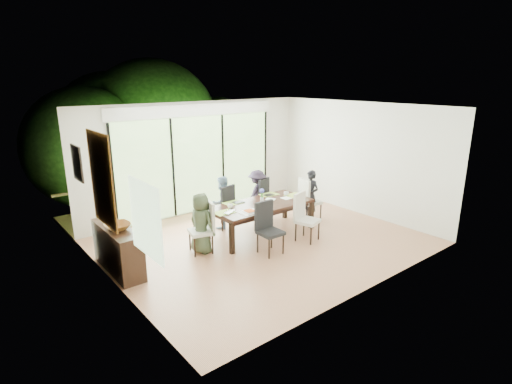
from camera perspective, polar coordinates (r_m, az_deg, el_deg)
floor at (r=8.24m, az=1.10°, el=-7.11°), size 6.00×5.00×0.01m
ceiling at (r=7.59m, az=1.21°, el=12.05°), size 6.00×5.00×0.01m
wall_back at (r=9.81m, az=-8.33°, el=4.82°), size 6.00×0.02×2.70m
wall_front at (r=6.17m, az=16.30°, el=-2.42°), size 6.00×0.02×2.70m
wall_left at (r=6.38m, az=-20.10°, el=-2.16°), size 0.02×5.00×2.70m
wall_right at (r=9.96m, az=14.60°, el=4.64°), size 0.02×5.00×2.70m
glass_doors at (r=9.81m, az=-8.17°, el=3.93°), size 4.20×0.02×2.30m
blinds_header at (r=9.61m, az=-8.45°, el=11.51°), size 4.40×0.06×0.28m
mullion_a at (r=8.95m, az=-19.75°, el=1.95°), size 0.05×0.04×2.30m
mullion_b at (r=9.47m, az=-11.78°, el=3.32°), size 0.05×0.04×2.30m
mullion_c at (r=10.17m, az=-4.75°, el=4.46°), size 0.05×0.04×2.30m
mullion_d at (r=10.99m, az=1.32°, el=5.40°), size 0.05×0.04×2.30m
side_window at (r=5.27m, az=-15.51°, el=-3.79°), size 0.02×0.90×1.00m
deck at (r=10.91m, az=-10.42°, el=-1.72°), size 6.00×1.80×0.10m
rail_top at (r=11.44m, az=-12.50°, el=2.11°), size 6.00×0.08×0.06m
foliage_left at (r=11.56m, az=-23.06°, el=5.86°), size 3.20×3.20×3.20m
foliage_mid at (r=12.82m, az=-14.49°, el=9.14°), size 4.00×4.00×4.00m
foliage_right at (r=13.06m, az=-5.59°, el=7.30°), size 2.80×2.80×2.80m
foliage_far at (r=13.12m, az=-19.73°, el=8.07°), size 3.60×3.60×3.60m
table_top at (r=8.41m, az=0.80°, el=-1.81°), size 2.18×1.00×0.05m
table_apron at (r=8.43m, az=0.80°, el=-2.34°), size 2.00×0.82×0.09m
table_leg_fl at (r=7.59m, az=-3.46°, el=-6.61°), size 0.08×0.08×0.63m
table_leg_fr at (r=8.92m, az=7.93°, el=-3.20°), size 0.08×0.08×0.63m
table_leg_bl at (r=8.26m, az=-6.93°, el=-4.78°), size 0.08×0.08×0.63m
table_leg_br at (r=9.50m, az=4.17°, el=-1.89°), size 0.08×0.08×0.63m
chair_left_end at (r=7.65m, az=-7.94°, el=-5.06°), size 0.51×0.51×1.00m
chair_right_end at (r=9.44m, az=7.84°, el=-0.93°), size 0.49×0.49×1.00m
chair_far_left at (r=8.85m, az=-4.97°, el=-2.00°), size 0.51×0.51×1.00m
chair_far_right at (r=9.41m, az=0.08°, el=-0.82°), size 0.53×0.53×1.00m
chair_near_left at (r=7.53m, az=2.09°, el=-5.25°), size 0.43×0.43×1.00m
chair_near_right at (r=8.18m, az=7.41°, el=-3.61°), size 0.52×0.52×1.00m
person_left_end at (r=7.62m, az=-7.83°, el=-4.42°), size 0.46×0.61×1.17m
person_right_end at (r=9.40m, az=7.77°, el=-0.45°), size 0.39×0.58×1.17m
person_far_left at (r=8.81m, az=-4.91°, el=-1.49°), size 0.59×0.41×1.17m
person_far_right at (r=9.37m, az=0.16°, el=-0.34°), size 0.61×0.46×1.17m
placemat_left at (r=7.86m, az=-4.55°, el=-2.93°), size 0.40×0.29×0.01m
placemat_right at (r=9.01m, az=5.47°, el=-0.45°), size 0.40×0.29×0.01m
placemat_far_l at (r=8.44m, az=-3.29°, el=-1.55°), size 0.40×0.29×0.01m
placemat_far_r at (r=9.03m, az=1.88°, el=-0.34°), size 0.40×0.29×0.01m
placemat_paper at (r=7.85m, az=-0.90°, el=-2.90°), size 0.40×0.29×0.01m
tablet_far_l at (r=8.45m, az=-2.54°, el=-1.45°), size 0.24×0.16×0.01m
tablet_far_r at (r=8.96m, az=1.84°, el=-0.43°), size 0.22×0.15×0.01m
papers at (r=8.81m, az=4.52°, el=-0.82°), size 0.27×0.20×0.00m
platter_base at (r=7.85m, az=-0.90°, el=-2.80°), size 0.24×0.24×0.02m
platter_snacks at (r=7.84m, az=-0.90°, el=-2.69°), size 0.18×0.18×0.01m
vase at (r=8.45m, az=0.85°, el=-1.13°), size 0.07×0.07×0.11m
hyacinth_stems at (r=8.42m, az=0.85°, el=-0.42°), size 0.04×0.04×0.15m
hyacinth_blooms at (r=8.39m, az=0.86°, el=0.17°), size 0.10×0.10×0.10m
laptop at (r=7.83m, az=-3.53°, el=-2.90°), size 0.36×0.32×0.02m
cup_a at (r=8.10m, az=-3.70°, el=-2.03°), size 0.16×0.16×0.09m
cup_b at (r=8.41m, az=2.03°, el=-1.32°), size 0.12×0.12×0.08m
cup_c at (r=8.97m, az=4.34°, el=-0.23°), size 0.13×0.13×0.09m
book at (r=8.59m, az=1.88°, el=-1.18°), size 0.22×0.25×0.02m
sideboard at (r=7.32m, az=-19.11°, el=-7.72°), size 0.40×1.41×0.79m
bowl at (r=7.07m, az=-19.16°, el=-4.67°), size 0.42×0.42×0.10m
candlestick_base at (r=7.48m, az=-20.33°, el=-3.91°), size 0.09×0.09×0.04m
candlestick_shaft at (r=7.32m, az=-20.75°, el=0.18°), size 0.02×0.02×1.10m
candlestick_pan at (r=7.20m, az=-21.18°, el=4.36°), size 0.09×0.09×0.03m
candle at (r=7.19m, az=-21.22°, el=4.77°), size 0.03×0.03×0.09m
tapestry at (r=6.66m, az=-21.20°, el=1.63°), size 0.02×1.00×1.50m
art_frame at (r=7.88m, az=-24.21°, el=3.77°), size 0.03×0.55×0.65m
art_canvas at (r=7.88m, az=-24.07°, el=3.79°), size 0.01×0.45×0.55m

